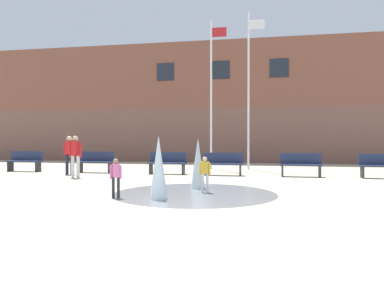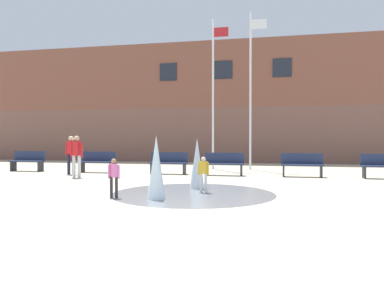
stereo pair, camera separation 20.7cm
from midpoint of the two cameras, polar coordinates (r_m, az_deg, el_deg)
ground_plane at (r=6.77m, az=-12.94°, el=-11.88°), size 100.00×100.00×0.00m
library_building at (r=26.12m, az=5.86°, el=5.87°), size 36.00×6.05×7.56m
splash_fountain at (r=10.10m, az=-1.12°, el=-4.12°), size 4.40×4.40×1.57m
park_bench_left_of_flagpoles at (r=18.60m, az=-23.46°, el=-2.33°), size 1.60×0.44×0.91m
park_bench_under_left_flagpole at (r=16.90m, az=-13.85°, el=-2.60°), size 1.60×0.44×0.91m
park_bench_center at (r=15.72m, az=-3.21°, el=-2.83°), size 1.60×0.44×0.91m
park_bench_under_right_flagpole at (r=15.17m, az=5.30°, el=-2.97°), size 1.60×0.44×0.91m
park_bench_near_trashcan at (r=15.18m, az=16.80°, el=-3.00°), size 1.60×0.44×0.91m
park_bench_far_right at (r=15.63m, az=27.55°, el=-2.95°), size 1.60×0.44×0.91m
child_running at (r=9.58m, az=-11.22°, el=-4.61°), size 0.31×0.24×0.99m
adult_watching at (r=14.82m, az=-16.80°, el=-1.33°), size 0.50×0.37×1.59m
child_in_fountain at (r=10.29m, az=2.32°, el=-4.22°), size 0.31×0.17×0.99m
adult_in_red at (r=16.26m, az=-17.60°, el=-1.15°), size 0.50×0.35×1.59m
flagpole_left at (r=18.49m, az=3.64°, el=8.29°), size 0.80×0.10×7.29m
flagpole_right at (r=18.34m, az=9.32°, el=8.78°), size 0.80×0.10×7.56m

